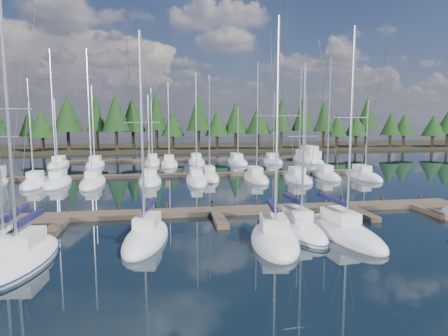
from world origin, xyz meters
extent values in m
plane|color=black|center=(0.00, 30.00, 0.00)|extent=(260.00, 260.00, 0.00)
cube|color=black|center=(0.00, 90.00, 0.30)|extent=(220.00, 30.00, 0.60)
cube|color=brown|center=(0.00, 18.00, 0.20)|extent=(44.00, 2.00, 0.40)
cube|color=brown|center=(-12.00, 15.00, 0.20)|extent=(0.90, 4.00, 0.40)
cube|color=brown|center=(-6.00, 15.00, 0.20)|extent=(0.90, 4.00, 0.40)
cube|color=brown|center=(0.00, 15.00, 0.20)|extent=(0.90, 4.00, 0.40)
cube|color=brown|center=(6.00, 15.00, 0.20)|extent=(0.90, 4.00, 0.40)
cube|color=brown|center=(12.00, 15.00, 0.20)|extent=(0.90, 4.00, 0.40)
cube|color=brown|center=(18.00, 15.00, 0.20)|extent=(0.90, 4.00, 0.40)
cylinder|color=#2D2219|center=(-16.00, 19.00, 0.45)|extent=(0.26, 0.26, 0.90)
cylinder|color=#2D2219|center=(-12.00, 19.00, 0.45)|extent=(0.26, 0.26, 0.90)
cylinder|color=#2D2219|center=(-8.00, 19.00, 0.45)|extent=(0.26, 0.26, 0.90)
cylinder|color=#2D2219|center=(-4.00, 19.00, 0.45)|extent=(0.26, 0.26, 0.90)
cylinder|color=#2D2219|center=(0.00, 19.00, 0.45)|extent=(0.26, 0.26, 0.90)
cylinder|color=#2D2219|center=(4.00, 19.00, 0.45)|extent=(0.26, 0.26, 0.90)
cylinder|color=#2D2219|center=(8.00, 19.00, 0.45)|extent=(0.26, 0.26, 0.90)
cylinder|color=#2D2219|center=(12.00, 19.00, 0.45)|extent=(0.26, 0.26, 0.90)
cylinder|color=#2D2219|center=(16.00, 19.00, 0.45)|extent=(0.26, 0.26, 0.90)
cylinder|color=#2D2219|center=(20.00, 19.00, 0.45)|extent=(0.26, 0.26, 0.90)
cube|color=brown|center=(0.00, 40.00, 0.20)|extent=(50.00, 1.80, 0.40)
cube|color=brown|center=(0.00, 60.00, 0.20)|extent=(46.00, 1.80, 0.40)
ellipsoid|color=silver|center=(-13.38, 9.47, 0.15)|extent=(2.84, 9.16, 1.90)
cube|color=silver|center=(-13.36, 9.93, 1.35)|extent=(1.50, 2.95, 0.70)
cylinder|color=silver|center=(-13.33, 11.02, 2.10)|extent=(0.24, 4.00, 0.12)
cube|color=#161438|center=(-13.33, 11.02, 2.25)|extent=(0.46, 3.82, 0.30)
cylinder|color=#3F3F44|center=(-13.32, 11.43, 6.34)|extent=(0.17, 4.84, 11.29)
ellipsoid|color=silver|center=(-12.27, 8.19, 0.15)|extent=(3.90, 8.37, 1.90)
cube|color=silver|center=(-12.23, 8.59, 1.35)|extent=(1.94, 2.76, 0.70)
cylinder|color=silver|center=(-12.32, 7.79, 7.86)|extent=(0.18, 0.18, 13.72)
cylinder|color=silver|center=(-12.12, 9.56, 2.10)|extent=(0.52, 3.55, 0.12)
cube|color=#161438|center=(-12.12, 9.56, 2.25)|extent=(0.73, 3.41, 0.30)
cylinder|color=silver|center=(-12.32, 7.79, 8.55)|extent=(2.70, 0.37, 0.07)
cylinder|color=#3F3F44|center=(-12.08, 9.92, 7.71)|extent=(0.51, 4.29, 14.03)
ellipsoid|color=#0A1536|center=(-12.27, 8.19, 0.22)|extent=(4.05, 8.70, 0.18)
ellipsoid|color=silver|center=(-5.47, 11.01, 0.15)|extent=(3.99, 8.07, 1.90)
cube|color=silver|center=(-5.40, 11.39, 1.35)|extent=(1.85, 2.70, 0.70)
cylinder|color=silver|center=(-5.55, 10.63, 7.18)|extent=(0.19, 0.19, 12.35)
cylinder|color=silver|center=(-5.22, 12.30, 2.10)|extent=(0.78, 3.36, 0.12)
cube|color=#161438|center=(-5.22, 12.30, 2.25)|extent=(0.97, 3.25, 0.30)
cylinder|color=silver|center=(-5.55, 10.63, 7.79)|extent=(2.26, 0.51, 0.07)
cylinder|color=#3F3F44|center=(-5.87, 9.00, 7.03)|extent=(0.68, 3.29, 12.66)
cylinder|color=#3F3F44|center=(-5.15, 12.64, 7.03)|extent=(0.83, 4.05, 12.66)
ellipsoid|color=silver|center=(2.73, 9.27, 0.15)|extent=(4.17, 8.02, 1.90)
cube|color=silver|center=(2.79, 9.65, 1.35)|extent=(2.02, 2.67, 0.70)
cylinder|color=silver|center=(2.67, 8.89, 7.56)|extent=(0.18, 0.18, 13.13)
cylinder|color=silver|center=(2.93, 10.55, 2.10)|extent=(0.65, 3.34, 0.12)
cube|color=#161438|center=(2.93, 10.55, 2.25)|extent=(0.85, 3.22, 0.30)
cylinder|color=silver|center=(2.67, 8.89, 8.22)|extent=(2.68, 0.49, 0.07)
cylinder|color=#3F3F44|center=(2.41, 7.27, 7.41)|extent=(0.55, 3.28, 13.43)
cylinder|color=#3F3F44|center=(2.98, 10.89, 7.41)|extent=(0.67, 4.03, 13.43)
ellipsoid|color=silver|center=(5.10, 11.25, 0.15)|extent=(3.05, 7.47, 1.90)
cube|color=silver|center=(5.08, 11.62, 1.35)|extent=(1.55, 2.43, 0.70)
cylinder|color=silver|center=(5.13, 10.89, 6.31)|extent=(0.17, 0.17, 10.62)
cylinder|color=silver|center=(5.01, 12.49, 2.10)|extent=(0.36, 3.22, 0.12)
cube|color=#161438|center=(5.01, 12.49, 2.25)|extent=(0.58, 3.09, 0.30)
cylinder|color=silver|center=(5.13, 10.89, 6.84)|extent=(2.26, 0.24, 0.07)
cylinder|color=#3F3F44|center=(5.25, 9.32, 6.16)|extent=(0.27, 3.16, 10.93)
cylinder|color=#3F3F44|center=(4.99, 12.82, 6.16)|extent=(0.32, 3.89, 10.93)
ellipsoid|color=#0A1536|center=(5.10, 11.25, 0.22)|extent=(3.17, 7.77, 0.18)
ellipsoid|color=silver|center=(7.92, 10.24, 0.15)|extent=(3.69, 9.40, 1.90)
cube|color=silver|center=(7.88, 10.70, 1.35)|extent=(1.83, 3.07, 0.70)
cylinder|color=silver|center=(7.96, 9.79, 7.46)|extent=(0.17, 0.17, 12.91)
cylinder|color=silver|center=(7.77, 11.80, 2.10)|extent=(0.50, 4.03, 0.12)
cube|color=#161438|center=(7.77, 11.80, 2.25)|extent=(0.71, 3.87, 0.30)
cylinder|color=silver|center=(7.96, 9.79, 8.10)|extent=(2.55, 0.31, 0.07)
cylinder|color=#3F3F44|center=(8.15, 7.82, 7.31)|extent=(0.40, 3.96, 13.22)
cylinder|color=#3F3F44|center=(7.74, 12.21, 7.31)|extent=(0.49, 4.87, 13.22)
ellipsoid|color=silver|center=(-19.27, 35.19, 0.15)|extent=(2.60, 7.47, 1.90)
cube|color=silver|center=(-19.27, 35.57, 1.35)|extent=(1.43, 2.39, 0.70)
cylinder|color=silver|center=(-19.27, 34.82, 6.79)|extent=(0.16, 0.16, 11.59)
ellipsoid|color=silver|center=(-16.76, 35.56, 0.15)|extent=(2.77, 8.55, 1.90)
cube|color=silver|center=(-16.76, 35.99, 1.35)|extent=(1.52, 2.74, 0.70)
cylinder|color=silver|center=(-16.76, 35.13, 8.48)|extent=(0.16, 0.16, 14.96)
ellipsoid|color=silver|center=(-12.57, 34.98, 0.15)|extent=(2.76, 9.74, 1.90)
cube|color=silver|center=(-12.57, 35.47, 1.35)|extent=(1.52, 3.12, 0.70)
cylinder|color=silver|center=(-12.57, 34.49, 8.47)|extent=(0.16, 0.16, 14.95)
ellipsoid|color=silver|center=(-5.72, 35.01, 0.15)|extent=(2.82, 7.19, 1.90)
cube|color=silver|center=(-5.72, 35.37, 1.35)|extent=(1.55, 2.30, 0.70)
cylinder|color=silver|center=(-5.72, 34.65, 5.91)|extent=(0.16, 0.16, 9.82)
ellipsoid|color=silver|center=(0.03, 34.57, 0.15)|extent=(2.52, 9.14, 1.90)
cube|color=silver|center=(0.03, 35.03, 1.35)|extent=(1.38, 2.93, 0.70)
cylinder|color=silver|center=(0.03, 34.11, 7.23)|extent=(0.16, 0.16, 12.46)
ellipsoid|color=silver|center=(1.96, 36.93, 0.15)|extent=(2.46, 7.42, 1.90)
cube|color=silver|center=(1.96, 37.30, 1.35)|extent=(1.35, 2.37, 0.70)
cylinder|color=silver|center=(1.96, 36.56, 7.24)|extent=(0.16, 0.16, 12.47)
ellipsoid|color=silver|center=(7.86, 35.19, 0.15)|extent=(2.69, 8.41, 1.90)
cube|color=silver|center=(7.86, 35.61, 1.35)|extent=(1.48, 2.69, 0.70)
cylinder|color=silver|center=(7.86, 34.77, 7.98)|extent=(0.16, 0.16, 13.96)
ellipsoid|color=silver|center=(13.10, 33.88, 0.15)|extent=(2.81, 7.47, 1.90)
cube|color=silver|center=(13.10, 34.26, 1.35)|extent=(1.55, 2.39, 0.70)
cylinder|color=silver|center=(13.10, 33.51, 7.62)|extent=(0.16, 0.16, 13.23)
ellipsoid|color=silver|center=(17.82, 35.89, 0.15)|extent=(2.43, 8.00, 1.90)
cube|color=silver|center=(17.82, 36.29, 1.35)|extent=(1.34, 2.56, 0.70)
cylinder|color=silver|center=(17.82, 35.49, 8.43)|extent=(0.16, 0.16, 14.87)
ellipsoid|color=silver|center=(22.66, 34.72, 0.15)|extent=(2.60, 8.81, 1.90)
cube|color=silver|center=(22.66, 35.16, 1.35)|extent=(1.43, 2.82, 0.70)
cylinder|color=silver|center=(22.66, 34.28, 5.71)|extent=(0.16, 0.16, 9.43)
ellipsoid|color=silver|center=(-21.23, 55.08, 0.15)|extent=(2.89, 9.44, 1.90)
cube|color=silver|center=(-21.23, 55.55, 1.35)|extent=(1.59, 3.02, 0.70)
cylinder|color=silver|center=(-21.23, 54.60, 6.08)|extent=(0.16, 0.16, 10.16)
ellipsoid|color=silver|center=(-15.15, 53.98, 0.15)|extent=(2.92, 8.58, 1.90)
cube|color=silver|center=(-15.15, 54.41, 1.35)|extent=(1.61, 2.75, 0.70)
cylinder|color=silver|center=(-15.15, 53.55, 7.14)|extent=(0.16, 0.16, 12.28)
ellipsoid|color=silver|center=(-5.70, 55.80, 0.15)|extent=(2.89, 10.47, 1.90)
cube|color=silver|center=(-5.70, 56.33, 1.35)|extent=(1.59, 3.35, 0.70)
cylinder|color=silver|center=(-5.70, 55.28, 7.03)|extent=(0.16, 0.16, 12.06)
ellipsoid|color=silver|center=(-2.86, 53.28, 0.15)|extent=(2.88, 9.32, 1.90)
cube|color=silver|center=(-2.86, 53.74, 1.35)|extent=(1.58, 2.98, 0.70)
cylinder|color=silver|center=(-2.86, 52.81, 7.45)|extent=(0.16, 0.16, 12.91)
ellipsoid|color=silver|center=(1.98, 55.87, 0.15)|extent=(2.90, 11.08, 1.90)
cube|color=silver|center=(1.98, 56.42, 1.35)|extent=(1.59, 3.55, 0.70)
cylinder|color=silver|center=(1.98, 55.31, 7.69)|extent=(0.16, 0.16, 13.38)
ellipsoid|color=silver|center=(9.24, 54.72, 0.15)|extent=(2.99, 10.91, 1.90)
cube|color=silver|center=(9.24, 55.26, 1.35)|extent=(1.64, 3.49, 0.70)
cylinder|color=silver|center=(9.24, 54.17, 5.53)|extent=(0.16, 0.16, 9.06)
ellipsoid|color=silver|center=(15.71, 54.35, 0.15)|extent=(2.99, 7.31, 1.90)
cube|color=silver|center=(15.71, 54.71, 1.35)|extent=(1.64, 2.34, 0.70)
cylinder|color=silver|center=(15.71, 53.98, 6.87)|extent=(0.16, 0.16, 11.74)
ellipsoid|color=silver|center=(22.09, 55.66, 0.15)|extent=(2.75, 10.49, 1.90)
cube|color=silver|center=(22.09, 56.18, 1.35)|extent=(1.51, 3.36, 0.70)
cylinder|color=silver|center=(22.09, 55.13, 6.73)|extent=(0.16, 0.16, 11.45)
ellipsoid|color=silver|center=(22.91, 55.69, 0.10)|extent=(4.73, 10.02, 1.93)
cube|color=silver|center=(22.91, 55.69, 1.39)|extent=(3.23, 5.62, 1.28)
cube|color=silver|center=(22.98, 55.22, 2.46)|extent=(2.29, 3.61, 0.96)
cylinder|color=silver|center=(22.75, 56.64, 3.10)|extent=(0.09, 0.09, 1.71)
cylinder|color=black|center=(-33.92, 83.40, 2.22)|extent=(0.70, 0.70, 3.24)
cone|color=black|center=(-33.92, 83.40, 7.00)|extent=(4.57, 4.57, 6.31)
ellipsoid|color=black|center=(-33.42, 83.40, 5.56)|extent=(2.74, 2.74, 2.74)
cylinder|color=black|center=(-30.32, 80.20, 2.16)|extent=(0.70, 0.70, 3.11)
cone|color=black|center=(-30.32, 80.20, 6.74)|extent=(6.14, 6.14, 6.05)
ellipsoid|color=black|center=(-29.82, 80.20, 5.36)|extent=(3.68, 3.68, 3.68)
cylinder|color=black|center=(-25.48, 83.34, 2.74)|extent=(0.70, 0.70, 4.28)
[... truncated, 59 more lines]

